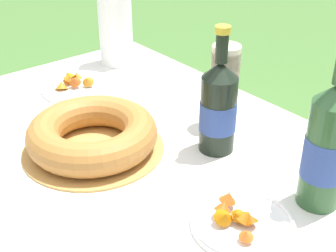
% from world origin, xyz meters
% --- Properties ---
extents(garden_table, '(1.47, 0.94, 0.76)m').
position_xyz_m(garden_table, '(0.00, 0.00, 0.68)').
color(garden_table, brown).
rests_on(garden_table, ground_plane).
extents(tablecloth, '(1.48, 0.95, 0.10)m').
position_xyz_m(tablecloth, '(0.00, 0.00, 0.75)').
color(tablecloth, white).
rests_on(tablecloth, garden_table).
extents(bundt_cake, '(0.34, 0.34, 0.09)m').
position_xyz_m(bundt_cake, '(-0.17, -0.04, 0.81)').
color(bundt_cake, tan).
rests_on(bundt_cake, tablecloth).
extents(cup_stack, '(0.07, 0.07, 0.21)m').
position_xyz_m(cup_stack, '(-0.07, 0.29, 0.87)').
color(cup_stack, beige).
rests_on(cup_stack, tablecloth).
extents(cider_bottle_green, '(0.09, 0.09, 0.34)m').
position_xyz_m(cider_bottle_green, '(0.28, 0.21, 0.90)').
color(cider_bottle_green, '#2D562D').
rests_on(cider_bottle_green, tablecloth).
extents(juice_bottle_red, '(0.09, 0.09, 0.30)m').
position_xyz_m(juice_bottle_red, '(0.01, 0.19, 0.88)').
color(juice_bottle_red, black).
rests_on(juice_bottle_red, tablecloth).
extents(snack_plate_left, '(0.20, 0.20, 0.06)m').
position_xyz_m(snack_plate_left, '(0.23, 0.03, 0.78)').
color(snack_plate_left, white).
rests_on(snack_plate_left, tablecloth).
extents(snack_plate_right, '(0.22, 0.22, 0.06)m').
position_xyz_m(snack_plate_right, '(-0.50, 0.10, 0.78)').
color(snack_plate_right, white).
rests_on(snack_plate_right, tablecloth).
extents(paper_towel_roll, '(0.11, 0.11, 0.26)m').
position_xyz_m(paper_towel_roll, '(-0.60, 0.31, 0.90)').
color(paper_towel_roll, white).
rests_on(paper_towel_roll, tablecloth).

